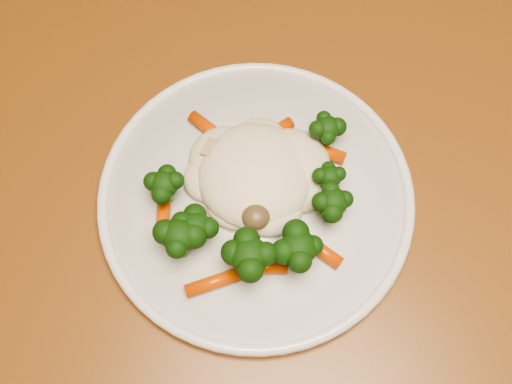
# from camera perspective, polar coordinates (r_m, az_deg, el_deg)

# --- Properties ---
(dining_table) EXTENTS (1.42, 1.18, 0.75)m
(dining_table) POSITION_cam_1_polar(r_m,az_deg,el_deg) (0.66, 0.99, -10.51)
(dining_table) COLOR brown
(dining_table) RESTS_ON ground
(plate) EXTENTS (0.28, 0.28, 0.01)m
(plate) POSITION_cam_1_polar(r_m,az_deg,el_deg) (0.58, 0.00, -0.56)
(plate) COLOR white
(plate) RESTS_ON dining_table
(meal) EXTENTS (0.18, 0.18, 0.05)m
(meal) POSITION_cam_1_polar(r_m,az_deg,el_deg) (0.55, -0.21, -0.34)
(meal) COLOR #F1E6C1
(meal) RESTS_ON plate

